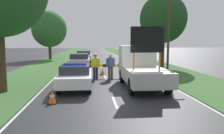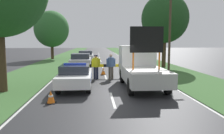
% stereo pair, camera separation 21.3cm
% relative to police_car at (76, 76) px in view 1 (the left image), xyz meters
% --- Properties ---
extents(ground_plane, '(160.00, 160.00, 0.00)m').
position_rel_police_car_xyz_m(ground_plane, '(1.93, -0.92, -0.72)').
color(ground_plane, '#28282B').
extents(lane_markings, '(7.61, 57.27, 0.01)m').
position_rel_police_car_xyz_m(lane_markings, '(1.93, 11.00, -0.72)').
color(lane_markings, silver).
rests_on(lane_markings, ground).
extents(grass_verge_left, '(4.38, 120.00, 0.03)m').
position_rel_police_car_xyz_m(grass_verge_left, '(-4.12, 19.08, -0.71)').
color(grass_verge_left, '#38602D').
rests_on(grass_verge_left, ground).
extents(grass_verge_right, '(4.38, 120.00, 0.03)m').
position_rel_police_car_xyz_m(grass_verge_right, '(7.98, 19.08, -0.71)').
color(grass_verge_right, '#38602D').
rests_on(grass_verge_right, ground).
extents(police_car, '(1.81, 4.51, 1.46)m').
position_rel_police_car_xyz_m(police_car, '(0.00, 0.00, 0.00)').
color(police_car, white).
rests_on(police_car, ground).
extents(work_truck, '(2.15, 5.35, 3.46)m').
position_rel_police_car_xyz_m(work_truck, '(3.86, 0.31, 0.45)').
color(work_truck, white).
rests_on(work_truck, ground).
extents(road_barrier, '(3.37, 0.08, 1.00)m').
position_rel_police_car_xyz_m(road_barrier, '(1.76, 3.58, 0.11)').
color(road_barrier, black).
rests_on(road_barrier, ground).
extents(police_officer, '(0.63, 0.40, 1.75)m').
position_rel_police_car_xyz_m(police_officer, '(1.19, 2.96, 0.32)').
color(police_officer, '#191E38').
rests_on(police_officer, ground).
extents(pedestrian_civilian, '(0.65, 0.41, 1.80)m').
position_rel_police_car_xyz_m(pedestrian_civilian, '(2.26, 2.78, 0.34)').
color(pedestrian_civilian, brown).
rests_on(pedestrian_civilian, ground).
extents(traffic_cone_near_police, '(0.42, 0.42, 0.59)m').
position_rel_police_car_xyz_m(traffic_cone_near_police, '(1.79, 4.94, -0.43)').
color(traffic_cone_near_police, black).
rests_on(traffic_cone_near_police, ground).
extents(traffic_cone_centre_front, '(0.41, 0.41, 0.57)m').
position_rel_police_car_xyz_m(traffic_cone_centre_front, '(-0.80, -3.11, -0.44)').
color(traffic_cone_centre_front, black).
rests_on(traffic_cone_centre_front, ground).
extents(queued_car_sedan_silver, '(1.92, 4.15, 1.52)m').
position_rel_police_car_xyz_m(queued_car_sedan_silver, '(-0.25, 8.79, 0.07)').
color(queued_car_sedan_silver, '#B2B2B7').
rests_on(queued_car_sedan_silver, ground).
extents(queued_car_van_white, '(1.88, 4.67, 1.48)m').
position_rel_police_car_xyz_m(queued_car_van_white, '(-0.06, 15.98, 0.07)').
color(queued_car_van_white, silver).
rests_on(queued_car_van_white, ground).
extents(roadside_tree_near_left, '(4.79, 4.79, 7.55)m').
position_rel_police_car_xyz_m(roadside_tree_near_left, '(8.32, 9.72, 4.30)').
color(roadside_tree_near_left, '#42301E').
rests_on(roadside_tree_near_left, ground).
extents(roadside_tree_mid_left, '(5.13, 5.13, 7.21)m').
position_rel_police_car_xyz_m(roadside_tree_mid_left, '(-5.29, 20.99, 3.79)').
color(roadside_tree_mid_left, '#42301E').
rests_on(roadside_tree_mid_left, ground).
extents(utility_pole, '(1.20, 0.20, 8.66)m').
position_rel_police_car_xyz_m(utility_pole, '(7.59, 6.01, 3.73)').
color(utility_pole, '#473828').
rests_on(utility_pole, ground).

